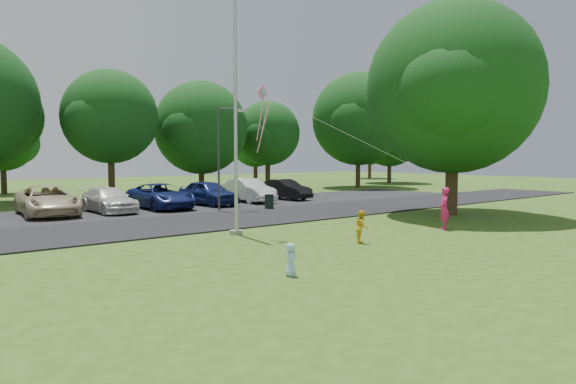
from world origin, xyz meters
TOP-DOWN VIEW (x-y plane):
  - ground at (0.00, 0.00)m, footprint 120.00×120.00m
  - park_road at (0.00, 9.00)m, footprint 60.00×6.00m
  - parking_strip at (0.00, 15.50)m, footprint 42.00×7.00m
  - flagpole at (-3.50, 5.00)m, footprint 0.50×0.50m
  - street_lamp at (0.55, 12.37)m, footprint 1.58×0.46m
  - trash_can at (3.05, 11.50)m, footprint 0.53×0.53m
  - big_tree at (8.50, 3.44)m, footprint 9.28×8.62m
  - tree_row at (1.59, 24.23)m, footprint 64.35×11.94m
  - horizon_trees at (4.06, 33.88)m, footprint 77.46×7.20m
  - parked_cars at (-1.26, 15.48)m, footprint 17.32×5.76m
  - woman at (3.72, 0.69)m, footprint 0.74×0.73m
  - child_yellow at (-1.26, 0.63)m, footprint 0.69×0.69m
  - child_blue at (-6.27, -1.57)m, footprint 0.42×0.48m
  - kite at (-2.85, 3.77)m, footprint 7.07×3.44m

SIDE VIEW (x-z plane):
  - ground at x=0.00m, z-range 0.00..0.00m
  - park_road at x=0.00m, z-range 0.00..0.06m
  - parking_strip at x=0.00m, z-range 0.00..0.06m
  - child_blue at x=-6.27m, z-range 0.00..0.83m
  - trash_can at x=3.05m, z-range 0.00..0.84m
  - child_yellow at x=-1.26m, z-range 0.00..1.13m
  - parked_cars at x=-1.26m, z-range 0.03..1.52m
  - woman at x=3.72m, z-range 0.00..1.72m
  - street_lamp at x=0.55m, z-range 0.57..6.24m
  - flagpole at x=-3.50m, z-range -0.83..9.17m
  - horizon_trees at x=4.06m, z-range 0.79..7.81m
  - kite at x=-2.85m, z-range 2.94..6.57m
  - tree_row at x=1.59m, z-range 0.27..11.15m
  - big_tree at x=8.50m, z-range 0.85..11.58m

